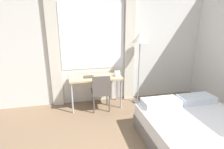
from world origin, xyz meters
TOP-DOWN VIEW (x-y plane):
  - wall_back_with_window at (-0.04, 3.08)m, footprint 5.77×0.13m
  - desk at (-0.38, 2.75)m, footprint 1.17×0.52m
  - desk_chair at (-0.30, 2.51)m, footprint 0.41×0.41m
  - bed at (1.00, 0.83)m, footprint 1.61×1.95m
  - standing_lamp at (0.65, 2.74)m, footprint 0.37×0.37m
  - telephone at (0.11, 2.70)m, footprint 0.13×0.15m
  - book at (-0.54, 2.74)m, footprint 0.23×0.18m

SIDE VIEW (x-z plane):
  - bed at x=1.00m, z-range -0.05..0.54m
  - desk_chair at x=-0.30m, z-range 0.06..0.90m
  - desk at x=-0.38m, z-range 0.30..1.03m
  - book at x=-0.54m, z-range 0.73..0.75m
  - telephone at x=0.11m, z-range 0.72..0.84m
  - wall_back_with_window at x=-0.04m, z-range 0.00..2.70m
  - standing_lamp at x=0.65m, z-range 0.64..2.34m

